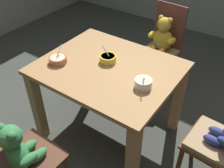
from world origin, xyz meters
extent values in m
cube|color=#3F433C|center=(0.00, 0.00, -0.02)|extent=(5.20, 5.20, 0.04)
cube|color=#A97C4B|center=(0.00, 0.00, 0.73)|extent=(1.08, 0.89, 0.04)
cube|color=tan|center=(-0.48, -0.39, 0.36)|extent=(0.08, 0.08, 0.71)
cube|color=tan|center=(0.48, -0.39, 0.36)|extent=(0.08, 0.08, 0.71)
cube|color=#B97E51|center=(-0.48, 0.39, 0.36)|extent=(0.08, 0.08, 0.71)
cube|color=tan|center=(0.48, 0.39, 0.36)|extent=(0.08, 0.08, 0.71)
cube|color=brown|center=(0.93, 0.00, 0.44)|extent=(0.44, 0.40, 0.02)
cylinder|color=brown|center=(0.76, 0.17, 0.21)|extent=(0.04, 0.04, 0.43)
cylinder|color=brown|center=(0.74, -0.15, 0.21)|extent=(0.04, 0.04, 0.43)
cube|color=tan|center=(0.93, 0.00, 0.47)|extent=(0.40, 0.37, 0.04)
ellipsoid|color=navy|center=(0.90, 0.05, 0.52)|extent=(0.13, 0.07, 0.06)
ellipsoid|color=navy|center=(0.89, -0.05, 0.52)|extent=(0.13, 0.07, 0.06)
cube|color=brown|center=(-0.06, -0.84, 0.44)|extent=(0.40, 0.41, 0.02)
cylinder|color=brown|center=(-0.21, -0.66, 0.21)|extent=(0.04, 0.04, 0.43)
ellipsoid|color=#388148|center=(-0.06, -0.91, 0.56)|extent=(0.20, 0.17, 0.22)
ellipsoid|color=beige|center=(-0.06, -0.85, 0.55)|extent=(0.11, 0.06, 0.13)
sphere|color=#388148|center=(-0.06, -0.90, 0.73)|extent=(0.15, 0.15, 0.15)
ellipsoid|color=beige|center=(-0.06, -0.84, 0.72)|extent=(0.06, 0.05, 0.04)
sphere|color=#388148|center=(-0.01, -0.91, 0.78)|extent=(0.06, 0.06, 0.06)
sphere|color=#388148|center=(-0.11, -0.90, 0.78)|extent=(0.06, 0.06, 0.06)
ellipsoid|color=#388148|center=(0.05, -0.89, 0.59)|extent=(0.07, 0.13, 0.06)
ellipsoid|color=#388148|center=(-0.17, -0.88, 0.59)|extent=(0.07, 0.13, 0.06)
ellipsoid|color=#388148|center=(0.00, -0.79, 0.49)|extent=(0.07, 0.15, 0.07)
ellipsoid|color=#388148|center=(-0.11, -0.79, 0.49)|extent=(0.07, 0.15, 0.07)
cube|color=brown|center=(0.05, 0.84, 0.44)|extent=(0.39, 0.39, 0.02)
cube|color=brown|center=(0.06, 1.01, 0.70)|extent=(0.34, 0.04, 0.50)
cylinder|color=brown|center=(-0.12, 0.70, 0.21)|extent=(0.04, 0.04, 0.43)
cylinder|color=brown|center=(0.19, 0.67, 0.21)|extent=(0.04, 0.04, 0.43)
cylinder|color=brown|center=(-0.10, 1.00, 0.21)|extent=(0.04, 0.04, 0.43)
cylinder|color=brown|center=(0.21, 0.97, 0.21)|extent=(0.04, 0.04, 0.43)
cube|color=tan|center=(0.05, 0.84, 0.47)|extent=(0.36, 0.36, 0.04)
ellipsoid|color=gold|center=(0.05, 0.90, 0.60)|extent=(0.22, 0.19, 0.23)
ellipsoid|color=beige|center=(0.05, 0.84, 0.59)|extent=(0.12, 0.07, 0.14)
sphere|color=gold|center=(0.05, 0.89, 0.77)|extent=(0.14, 0.14, 0.14)
ellipsoid|color=beige|center=(0.05, 0.84, 0.76)|extent=(0.06, 0.05, 0.04)
sphere|color=gold|center=(0.00, 0.90, 0.83)|extent=(0.05, 0.05, 0.05)
sphere|color=gold|center=(0.10, 0.89, 0.83)|extent=(0.05, 0.05, 0.05)
ellipsoid|color=gold|center=(-0.07, 0.88, 0.63)|extent=(0.08, 0.14, 0.07)
ellipsoid|color=gold|center=(0.16, 0.86, 0.63)|extent=(0.08, 0.14, 0.07)
ellipsoid|color=gold|center=(-0.02, 0.78, 0.52)|extent=(0.08, 0.16, 0.07)
ellipsoid|color=gold|center=(0.10, 0.77, 0.52)|extent=(0.08, 0.16, 0.07)
cylinder|color=white|center=(0.35, -0.07, 0.78)|extent=(0.12, 0.12, 0.06)
cylinder|color=white|center=(0.35, -0.07, 0.75)|extent=(0.07, 0.07, 0.01)
cylinder|color=beige|center=(0.35, -0.07, 0.80)|extent=(0.10, 0.10, 0.01)
cylinder|color=#BCBCC1|center=(0.37, -0.09, 0.84)|extent=(0.05, 0.08, 0.06)
ellipsoid|color=#BCBCC1|center=(0.35, -0.06, 0.80)|extent=(0.04, 0.04, 0.01)
cylinder|color=#B86B4D|center=(-0.37, -0.18, 0.77)|extent=(0.14, 0.14, 0.05)
cylinder|color=#B86B4D|center=(-0.37, -0.18, 0.75)|extent=(0.08, 0.08, 0.01)
cylinder|color=beige|center=(-0.37, -0.18, 0.79)|extent=(0.12, 0.12, 0.01)
cylinder|color=#BCBCC1|center=(-0.37, -0.15, 0.83)|extent=(0.04, 0.10, 0.07)
ellipsoid|color=#BCBCC1|center=(-0.36, -0.19, 0.79)|extent=(0.03, 0.04, 0.01)
cylinder|color=yellow|center=(-0.04, 0.05, 0.77)|extent=(0.13, 0.13, 0.06)
cylinder|color=yellow|center=(-0.04, 0.05, 0.75)|extent=(0.07, 0.07, 0.01)
cylinder|color=beige|center=(-0.04, 0.05, 0.80)|extent=(0.11, 0.11, 0.01)
cylinder|color=#BCBCC1|center=(-0.07, 0.06, 0.83)|extent=(0.09, 0.03, 0.07)
ellipsoid|color=#BCBCC1|center=(-0.03, 0.05, 0.79)|extent=(0.04, 0.03, 0.01)
camera|label=1|loc=(0.98, -1.36, 1.88)|focal=41.25mm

